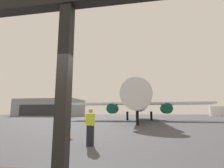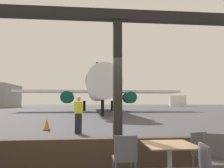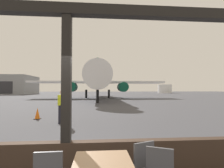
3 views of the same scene
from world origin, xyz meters
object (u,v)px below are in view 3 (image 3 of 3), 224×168
(fuel_storage_tank, at_px, (165,89))
(traffic_cone, at_px, (37,114))
(cafe_chair_aisle_left, at_px, (148,166))
(airplane, at_px, (98,81))
(ground_crew_worker, at_px, (62,106))

(fuel_storage_tank, bearing_deg, traffic_cone, -116.86)
(traffic_cone, bearing_deg, cafe_chair_aisle_left, -60.94)
(airplane, relative_size, traffic_cone, 47.69)
(fuel_storage_tank, bearing_deg, ground_crew_worker, -115.32)
(airplane, height_order, traffic_cone, airplane)
(ground_crew_worker, height_order, traffic_cone, ground_crew_worker)
(cafe_chair_aisle_left, bearing_deg, fuel_storage_tank, 68.11)
(airplane, bearing_deg, cafe_chair_aisle_left, -88.50)
(traffic_cone, bearing_deg, fuel_storage_tank, 63.14)
(cafe_chair_aisle_left, bearing_deg, airplane, 91.50)
(traffic_cone, relative_size, fuel_storage_tank, 0.10)
(cafe_chair_aisle_left, height_order, traffic_cone, cafe_chair_aisle_left)
(cafe_chair_aisle_left, distance_m, airplane, 32.23)
(airplane, xyz_separation_m, ground_crew_worker, (-1.85, -25.57, -2.68))
(airplane, height_order, ground_crew_worker, airplane)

